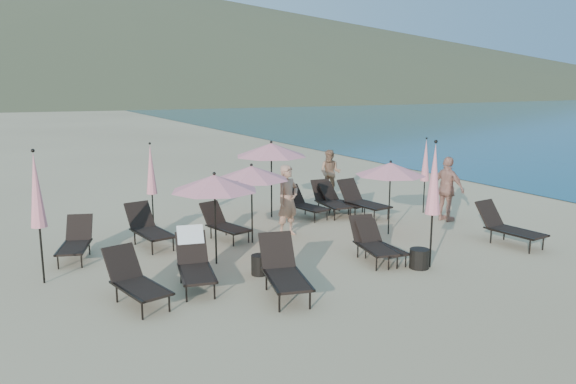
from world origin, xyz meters
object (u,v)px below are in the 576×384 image
umbrella_open_1 (251,173)px  lounger_12 (341,200)px  lounger_3 (380,244)px  umbrella_closed_0 (434,180)px  lounger_10 (330,200)px  umbrella_closed_3 (151,170)px  lounger_6 (76,241)px  umbrella_open_3 (271,150)px  lounger_1 (194,260)px  lounger_7 (149,227)px  lounger_8 (224,223)px  side_table_1 (419,259)px  lounger_5 (508,226)px  lounger_9 (304,203)px  umbrella_closed_2 (36,191)px  umbrella_open_2 (391,169)px  lounger_2 (284,270)px  umbrella_open_0 (214,183)px  side_table_0 (259,265)px  lounger_11 (362,200)px  lounger_0 (135,280)px  lounger_4 (372,242)px  beachgoer_a (288,200)px  beachgoer_b (330,172)px  umbrella_closed_1 (426,161)px

umbrella_open_1 → lounger_12: bearing=24.1°
lounger_3 → umbrella_closed_0: umbrella_closed_0 is taller
lounger_12 → lounger_10: bearing=152.8°
umbrella_open_1 → umbrella_closed_3: (-1.95, 2.29, -0.10)m
lounger_6 → umbrella_open_3: bearing=33.0°
lounger_1 → lounger_6: (-1.88, 2.95, -0.09)m
lounger_7 → lounger_10: size_ratio=1.03×
lounger_3 → lounger_8: (-2.52, 3.36, 0.03)m
side_table_1 → lounger_5: bearing=7.3°
lounger_9 → umbrella_closed_2: size_ratio=0.60×
lounger_8 → umbrella_open_2: 4.64m
lounger_2 → umbrella_open_0: (-0.50, 2.34, 1.38)m
lounger_12 → side_table_0: (-4.68, -3.99, -0.21)m
lounger_11 → umbrella_open_0: (-5.65, -2.31, 1.38)m
lounger_0 → side_table_0: lounger_0 is taller
lounger_9 → lounger_11: (1.67, -0.65, 0.06)m
lounger_1 → lounger_8: 3.41m
lounger_6 → umbrella_open_3: 6.25m
lounger_11 → umbrella_closed_2: size_ratio=0.68×
lounger_4 → side_table_1: (0.56, -0.97, -0.21)m
lounger_6 → lounger_12: size_ratio=1.00×
lounger_0 → lounger_7: (1.17, 3.63, 0.02)m
umbrella_closed_3 → lounger_7: bearing=-109.4°
lounger_0 → lounger_8: lounger_0 is taller
lounger_8 → beachgoer_a: beachgoer_a is taller
lounger_5 → beachgoer_b: bearing=88.5°
umbrella_open_2 → beachgoer_a: size_ratio=1.06×
umbrella_closed_1 → beachgoer_b: 4.03m
lounger_4 → umbrella_open_2: size_ratio=0.84×
umbrella_open_0 → umbrella_closed_0: (4.11, -2.45, 0.11)m
umbrella_closed_2 → lounger_9: bearing=18.1°
lounger_2 → side_table_1: lounger_2 is taller
lounger_6 → lounger_12: lounger_12 is taller
lounger_8 → lounger_11: size_ratio=0.88×
lounger_5 → beachgoer_b: (-0.59, 7.48, 0.35)m
umbrella_open_2 → umbrella_open_3: umbrella_open_3 is taller
lounger_2 → lounger_9: (3.48, 5.30, -0.06)m
umbrella_open_1 → umbrella_closed_0: bearing=-53.4°
umbrella_closed_1 → beachgoer_a: 5.08m
lounger_0 → lounger_10: (7.03, 4.38, 0.01)m
umbrella_closed_2 → umbrella_open_1: bearing=7.7°
lounger_3 → side_table_0: lounger_3 is taller
lounger_11 → lounger_7: bearing=174.2°
umbrella_closed_0 → side_table_1: size_ratio=6.51×
lounger_12 → umbrella_open_1: 4.40m
lounger_8 → side_table_0: size_ratio=3.84×
lounger_5 → umbrella_open_0: umbrella_open_0 is taller
side_table_1 → umbrella_open_1: bearing=124.4°
umbrella_closed_0 → umbrella_open_1: bearing=126.6°
umbrella_open_3 → umbrella_closed_0: bearing=-80.1°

